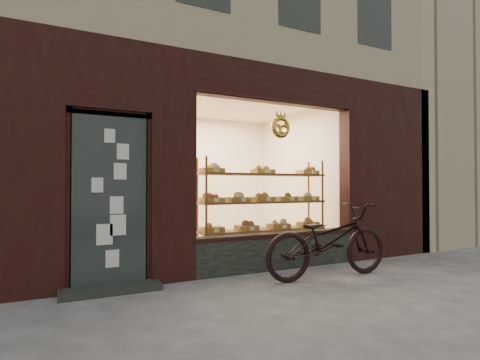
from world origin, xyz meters
TOP-DOWN VIEW (x-y plane):
  - ground at (0.00, 0.00)m, footprint 90.00×90.00m
  - neighbor_right at (9.60, 5.50)m, footprint 12.00×7.00m
  - display_shelf at (0.45, 2.55)m, footprint 2.20×0.45m
  - bicycle at (0.78, 1.33)m, footprint 1.98×0.78m

SIDE VIEW (x-z plane):
  - ground at x=0.00m, z-range 0.00..0.00m
  - bicycle at x=0.78m, z-range 0.00..1.02m
  - display_shelf at x=0.45m, z-range 0.00..1.70m
  - neighbor_right at x=9.60m, z-range 0.00..9.00m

